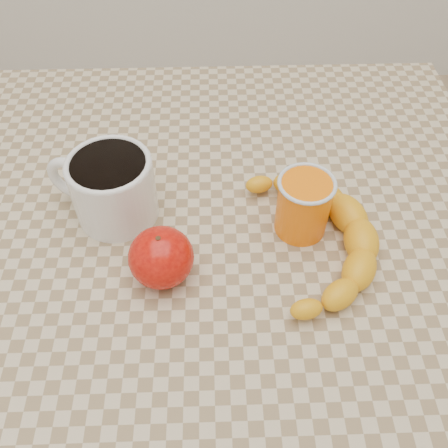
{
  "coord_description": "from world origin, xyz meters",
  "views": [
    {
      "loc": [
        -0.01,
        -0.42,
        1.26
      ],
      "look_at": [
        0.0,
        0.0,
        0.77
      ],
      "focal_mm": 40.0,
      "sensor_mm": 36.0,
      "label": 1
    }
  ],
  "objects_px": {
    "apple": "(161,257)",
    "banana": "(314,237)",
    "table": "(224,271)",
    "coffee_mug": "(111,186)",
    "orange_juice_glass": "(303,205)"
  },
  "relations": [
    {
      "from": "table",
      "to": "banana",
      "type": "bearing_deg",
      "value": -12.96
    },
    {
      "from": "apple",
      "to": "banana",
      "type": "height_order",
      "value": "apple"
    },
    {
      "from": "table",
      "to": "banana",
      "type": "height_order",
      "value": "banana"
    },
    {
      "from": "table",
      "to": "coffee_mug",
      "type": "bearing_deg",
      "value": 163.21
    },
    {
      "from": "coffee_mug",
      "to": "apple",
      "type": "xyz_separation_m",
      "value": [
        0.07,
        -0.11,
        -0.01
      ]
    },
    {
      "from": "table",
      "to": "coffee_mug",
      "type": "height_order",
      "value": "coffee_mug"
    },
    {
      "from": "table",
      "to": "apple",
      "type": "relative_size",
      "value": 8.94
    },
    {
      "from": "table",
      "to": "orange_juice_glass",
      "type": "xyz_separation_m",
      "value": [
        0.1,
        0.01,
        0.13
      ]
    },
    {
      "from": "banana",
      "to": "orange_juice_glass",
      "type": "bearing_deg",
      "value": 107.31
    },
    {
      "from": "apple",
      "to": "orange_juice_glass",
      "type": "bearing_deg",
      "value": 21.98
    },
    {
      "from": "table",
      "to": "apple",
      "type": "height_order",
      "value": "apple"
    },
    {
      "from": "table",
      "to": "banana",
      "type": "distance_m",
      "value": 0.16
    },
    {
      "from": "orange_juice_glass",
      "to": "apple",
      "type": "bearing_deg",
      "value": -158.02
    },
    {
      "from": "table",
      "to": "coffee_mug",
      "type": "distance_m",
      "value": 0.2
    },
    {
      "from": "table",
      "to": "orange_juice_glass",
      "type": "relative_size",
      "value": 9.38
    }
  ]
}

